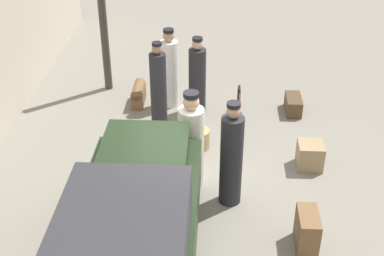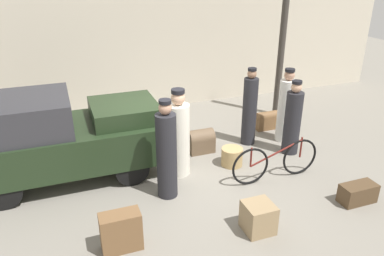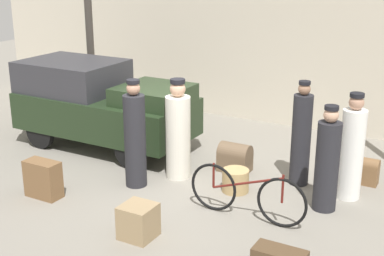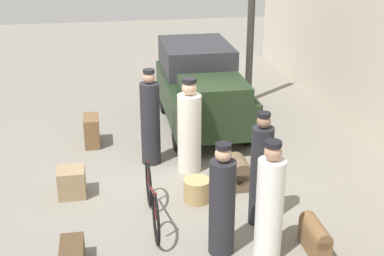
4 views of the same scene
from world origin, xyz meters
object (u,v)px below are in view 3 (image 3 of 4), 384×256
Objects in this scene: truck at (100,102)px; bicycle at (247,194)px; porter_standing_middle at (135,138)px; suitcase_black_upright at (43,179)px; suitcase_tan_flat at (138,221)px; porter_with_bicycle at (178,134)px; trunk_umber_medium at (235,157)px; porter_lifting_near_truck at (352,151)px; trunk_large_brown at (359,169)px; conductor_in_dark_uniform at (301,137)px; wicker_basket at (235,180)px; porter_carrying_trunk at (327,163)px.

truck is 1.94× the size of bicycle.
suitcase_black_upright is at bearing -133.11° from porter_standing_middle.
suitcase_tan_flat is at bearing -9.02° from suitcase_black_upright.
suitcase_tan_flat is (0.61, -2.11, -0.56)m from porter_with_bicycle.
trunk_umber_medium is at bearing 87.00° from suitcase_tan_flat.
suitcase_black_upright is at bearing 170.98° from suitcase_tan_flat.
suitcase_black_upright is at bearing -163.83° from bicycle.
suitcase_black_upright is (-4.32, -2.39, -0.49)m from porter_lifting_near_truck.
truck is 5.40× the size of trunk_large_brown.
truck reaches higher than trunk_large_brown.
porter_standing_middle reaches higher than conductor_in_dark_uniform.
porter_standing_middle is at bearing 174.73° from bicycle.
wicker_basket is at bearing -11.87° from truck.
wicker_basket is 0.92× the size of suitcase_tan_flat.
bicycle is 1.33m from porter_carrying_trunk.
truck is 4.86m from porter_carrying_trunk.
wicker_basket is at bearing 33.07° from suitcase_black_upright.
conductor_in_dark_uniform is at bearing 45.39° from wicker_basket.
wicker_basket is 0.73× the size of suitcase_black_upright.
suitcase_tan_flat is (2.82, -2.75, -0.68)m from truck.
porter_lifting_near_truck reaches higher than trunk_large_brown.
conductor_in_dark_uniform reaches higher than trunk_large_brown.
trunk_umber_medium is 2.85m from suitcase_tan_flat.
truck is 2.00× the size of conductor_in_dark_uniform.
porter_carrying_trunk is (4.82, -0.62, -0.16)m from truck.
trunk_large_brown is at bearing 7.57° from truck.
porter_lifting_near_truck is 3.08× the size of trunk_umber_medium.
porter_with_bicycle is at bearing 106.07° from suitcase_tan_flat.
bicycle is at bearing -117.98° from trunk_large_brown.
porter_lifting_near_truck is (1.69, 0.68, 0.61)m from wicker_basket.
trunk_large_brown is at bearing 32.08° from conductor_in_dark_uniform.
truck is at bearing -178.12° from trunk_umber_medium.
conductor_in_dark_uniform is 1.03× the size of porter_lifting_near_truck.
conductor_in_dark_uniform is at bearing 131.47° from porter_carrying_trunk.
porter_carrying_trunk is at bearing 0.32° from porter_with_bicycle.
wicker_basket is 3.14m from suitcase_black_upright.
porter_standing_middle is 1.93m from trunk_umber_medium.
trunk_large_brown reaches higher than wicker_basket.
bicycle is 3.85× the size of suitcase_tan_flat.
suitcase_tan_flat is at bearing -54.05° from porter_standing_middle.
suitcase_tan_flat is 4.08m from trunk_large_brown.
porter_with_bicycle reaches higher than bicycle.
porter_with_bicycle is 3.13× the size of trunk_umber_medium.
porter_standing_middle is at bearing 46.89° from suitcase_black_upright.
porter_carrying_trunk is 4.49m from suitcase_black_upright.
trunk_large_brown is at bearing 56.91° from suitcase_tan_flat.
suitcase_tan_flat is (-0.53, -2.04, 0.05)m from wicker_basket.
porter_standing_middle is (-1.58, -0.60, 0.66)m from wicker_basket.
suitcase_tan_flat is at bearing -129.20° from porter_lifting_near_truck.
porter_standing_middle is at bearing -158.63° from porter_lifting_near_truck.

